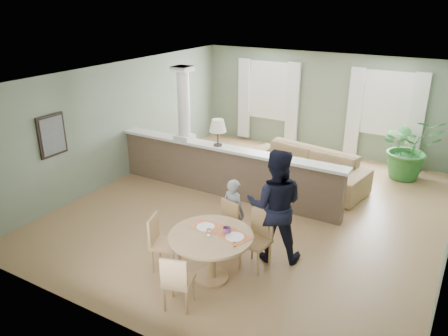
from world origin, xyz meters
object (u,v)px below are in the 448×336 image
Objects in this scene: chair_far_man at (258,237)px; chair_far_boy at (225,225)px; child_person at (234,212)px; houseplant at (410,148)px; chair_near at (177,280)px; chair_side at (161,240)px; man_person at (275,206)px; dining_table at (212,244)px; sofa at (304,168)px.

chair_far_boy is at bearing 178.52° from chair_far_man.
houseplant is at bearing -101.32° from child_person.
chair_far_man is at bearing 4.01° from chair_far_boy.
child_person is at bearing -101.56° from chair_near.
houseplant is at bearing 80.07° from chair_far_boy.
chair_far_boy is at bearing -100.68° from chair_near.
chair_far_man reaches higher than chair_far_boy.
man_person is at bearing -67.75° from chair_side.
chair_side reaches higher than dining_table.
sofa is at bearing -140.15° from houseplant.
chair_far_man is 1.08× the size of chair_near.
chair_far_man is at bearing -106.25° from houseplant.
man_person is (0.78, -0.05, 0.34)m from child_person.
chair_near reaches higher than sofa.
child_person is (-0.22, 1.07, -0.00)m from dining_table.
chair_far_boy is 1.03× the size of chair_near.
man_person reaches higher than child_person.
chair_near is (0.01, -4.91, 0.06)m from sofa.
man_person is (-1.35, -4.69, 0.19)m from houseplant.
chair_near is (-0.49, -1.51, -0.04)m from chair_far_man.
sofa is at bearing 90.75° from dining_table.
houseplant is 1.25× the size of child_person.
houseplant is 1.20× the size of dining_table.
child_person is at bearing -24.09° from man_person.
houseplant is (1.97, 1.64, 0.35)m from sofa.
child_person reaches higher than sofa.
dining_table is at bearing 114.67° from child_person.
child_person reaches higher than chair_far_man.
chair_far_boy is 0.95× the size of chair_far_man.
chair_far_boy is 0.93m from man_person.
chair_side reaches higher than sofa.
sofa is 3.16m from man_person.
chair_near is 0.46× the size of man_person.
chair_far_boy is (-0.16, -3.29, 0.08)m from sofa.
child_person is at bearing -114.64° from houseplant.
chair_far_boy is 1.63m from chair_near.
chair_side reaches higher than chair_near.
chair_far_boy reaches higher than chair_near.
sofa is 3.01m from child_person.
chair_side is 0.75× the size of child_person.
chair_side is at bearing -110.24° from chair_far_boy.
dining_table is 1.22m from man_person.
chair_near is at bearing -99.87° from chair_far_man.
dining_table is at bearing -97.20° from chair_side.
man_person is at bearing 61.15° from dining_table.
chair_side is 1.89m from man_person.
chair_near is (-1.95, -6.55, -0.28)m from houseplant.
chair_far_boy is 0.47× the size of man_person.
chair_far_boy is at bearing 103.57° from child_person.
houseplant is at bearing 49.99° from sofa.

